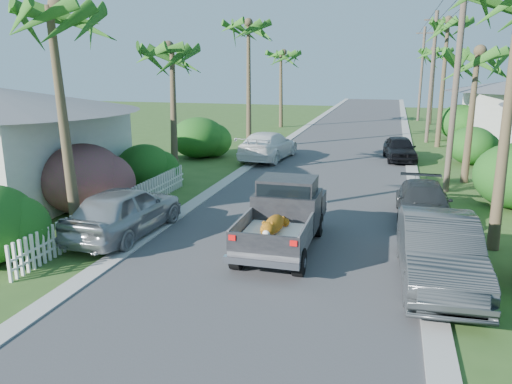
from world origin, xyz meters
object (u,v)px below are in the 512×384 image
(parked_car_ln, at_px, (125,211))
(utility_pole_b, at_px, (456,85))
(parked_car_rn, at_px, (439,252))
(utility_pole_c, at_px, (432,77))
(parked_car_lf, at_px, (268,146))
(palm_l_a, at_px, (53,8))
(pickup_truck, at_px, (285,213))
(palm_l_c, at_px, (248,24))
(parked_car_rf, at_px, (400,149))
(palm_r_d, at_px, (435,50))
(palm_r_b, at_px, (478,52))
(utility_pole_d, at_px, (421,74))
(palm_l_d, at_px, (281,53))
(palm_l_b, at_px, (171,48))
(palm_r_c, at_px, (448,22))
(parked_car_rm, at_px, (423,203))

(parked_car_ln, xyz_separation_m, utility_pole_b, (10.60, 8.94, 3.77))
(parked_car_rn, distance_m, utility_pole_c, 25.51)
(utility_pole_b, bearing_deg, parked_car_lf, 150.14)
(parked_car_lf, distance_m, palm_l_a, 16.74)
(pickup_truck, bearing_deg, utility_pole_c, 76.96)
(palm_l_a, relative_size, palm_l_c, 0.89)
(parked_car_lf, bearing_deg, parked_car_ln, 90.86)
(parked_car_rf, relative_size, utility_pole_c, 0.45)
(palm_l_c, xyz_separation_m, palm_r_d, (12.50, 18.00, -1.18))
(pickup_truck, xyz_separation_m, parked_car_ln, (-5.17, -0.50, -0.18))
(palm_r_b, bearing_deg, palm_l_a, -136.85)
(utility_pole_d, bearing_deg, pickup_truck, -98.04)
(palm_l_c, xyz_separation_m, palm_l_d, (-0.50, 12.00, -1.47))
(palm_l_a, height_order, palm_l_b, palm_l_a)
(palm_l_a, height_order, palm_r_c, palm_r_c)
(parked_car_rm, height_order, parked_car_rf, parked_car_rf)
(utility_pole_b, height_order, utility_pole_c, same)
(pickup_truck, height_order, parked_car_lf, pickup_truck)
(parked_car_rn, bearing_deg, pickup_truck, 155.33)
(parked_car_lf, xyz_separation_m, utility_pole_c, (9.39, 9.61, 3.79))
(palm_r_c, bearing_deg, palm_l_b, -132.88)
(palm_l_a, height_order, utility_pole_b, utility_pole_b)
(palm_l_b, bearing_deg, palm_l_d, 89.22)
(parked_car_rm, bearing_deg, parked_car_rn, -90.04)
(parked_car_lf, xyz_separation_m, utility_pole_b, (9.39, -5.39, 3.79))
(palm_r_c, distance_m, utility_pole_c, 4.08)
(parked_car_lf, bearing_deg, palm_r_c, -137.04)
(palm_l_b, bearing_deg, utility_pole_c, 52.22)
(parked_car_rm, height_order, palm_r_b, palm_r_b)
(parked_car_rf, relative_size, palm_l_c, 0.44)
(parked_car_ln, distance_m, palm_l_a, 6.31)
(parked_car_ln, xyz_separation_m, palm_l_d, (-1.50, 29.94, 5.62))
(parked_car_rm, height_order, palm_l_c, palm_l_c)
(utility_pole_d, bearing_deg, utility_pole_c, -90.00)
(pickup_truck, height_order, parked_car_rn, pickup_truck)
(utility_pole_c, relative_size, utility_pole_d, 1.00)
(pickup_truck, relative_size, palm_r_d, 0.64)
(parked_car_rm, xyz_separation_m, palm_l_b, (-11.19, 3.74, 5.50))
(utility_pole_c, bearing_deg, palm_r_c, -73.30)
(palm_r_c, bearing_deg, palm_r_d, 88.77)
(palm_r_d, relative_size, utility_pole_b, 0.89)
(parked_car_rn, distance_m, palm_l_d, 33.55)
(pickup_truck, xyz_separation_m, palm_l_c, (-6.17, 17.44, 6.90))
(palm_l_c, bearing_deg, palm_r_b, -29.05)
(palm_r_c, bearing_deg, palm_r_b, -87.92)
(utility_pole_d, bearing_deg, parked_car_ln, -105.23)
(parked_car_rf, distance_m, parked_car_lf, 7.65)
(palm_l_d, relative_size, utility_pole_b, 0.86)
(palm_l_a, relative_size, palm_r_d, 1.03)
(utility_pole_b, relative_size, utility_pole_c, 1.00)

